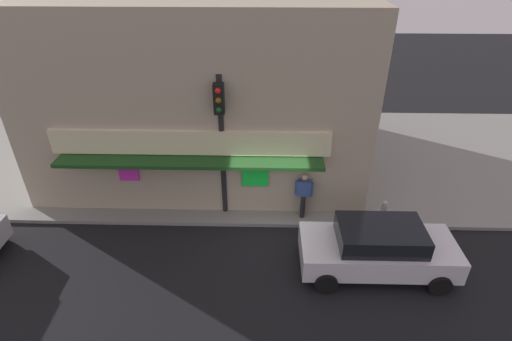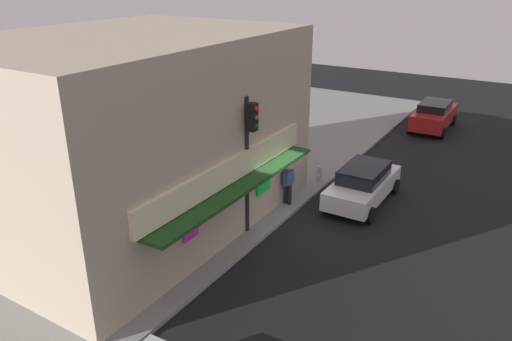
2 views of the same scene
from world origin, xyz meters
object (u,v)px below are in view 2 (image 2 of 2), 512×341
(trash_can, at_px, (147,279))
(parked_car_white, at_px, (363,184))
(pedestrian, at_px, (288,182))
(traffic_light, at_px, (249,148))
(fire_hydrant, at_px, (319,174))
(parked_car_red, at_px, (434,115))

(trash_can, distance_m, parked_car_white, 9.97)
(pedestrian, bearing_deg, traffic_light, 177.74)
(fire_hydrant, xyz_separation_m, trash_can, (-10.27, 0.81, 0.11))
(parked_car_red, bearing_deg, trash_can, 171.48)
(traffic_light, distance_m, fire_hydrant, 6.24)
(parked_car_white, relative_size, parked_car_red, 0.99)
(trash_can, bearing_deg, pedestrian, -5.31)
(traffic_light, height_order, trash_can, traffic_light)
(traffic_light, height_order, fire_hydrant, traffic_light)
(traffic_light, distance_m, parked_car_red, 17.11)
(parked_car_white, xyz_separation_m, parked_car_red, (11.98, -0.07, 0.05))
(traffic_light, distance_m, trash_can, 5.49)
(pedestrian, bearing_deg, parked_car_white, -50.83)
(trash_can, relative_size, parked_car_red, 0.21)
(trash_can, relative_size, pedestrian, 0.55)
(traffic_light, bearing_deg, parked_car_red, -8.92)
(trash_can, distance_m, pedestrian, 7.52)
(fire_hydrant, bearing_deg, parked_car_red, -12.13)
(trash_can, relative_size, parked_car_white, 0.21)
(fire_hydrant, bearing_deg, trash_can, 175.50)
(pedestrian, bearing_deg, trash_can, 174.69)
(pedestrian, bearing_deg, fire_hydrant, -2.34)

